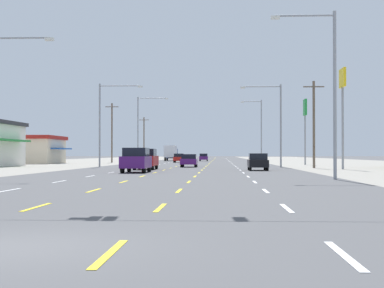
{
  "coord_description": "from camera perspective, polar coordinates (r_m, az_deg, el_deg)",
  "views": [
    {
      "loc": [
        3.42,
        -9.35,
        1.51
      ],
      "look_at": [
        -0.12,
        64.51,
        2.73
      ],
      "focal_mm": 55.07,
      "sensor_mm": 36.0,
      "label": 1
    }
  ],
  "objects": [
    {
      "name": "pole_sign_right_row_2",
      "position": [
        81.31,
        10.89,
        2.79
      ],
      "size": [
        0.24,
        2.1,
        8.9
      ],
      "color": "gray",
      "rests_on": "ground"
    },
    {
      "name": "utility_pole_right_row_1",
      "position": [
        63.35,
        11.72,
        2.04
      ],
      "size": [
        2.2,
        0.26,
        9.18
      ],
      "color": "brown",
      "rests_on": "ground"
    },
    {
      "name": "streetlight_left_row_2",
      "position": [
        97.4,
        -4.96,
        1.92
      ],
      "size": [
        5.13,
        0.26,
        10.92
      ],
      "color": "gray",
      "rests_on": "ground"
    },
    {
      "name": "ground_plane",
      "position": [
        75.44,
        0.15,
        -2.09
      ],
      "size": [
        572.0,
        572.0,
        0.0
      ],
      "primitive_type": "plane",
      "color": "#4C4C4F"
    },
    {
      "name": "signal_span_wire",
      "position": [
        19.69,
        -7.19,
        11.26
      ],
      "size": [
        26.19,
        0.53,
        9.21
      ],
      "color": "brown",
      "rests_on": "ground"
    },
    {
      "name": "lot_apron_left",
      "position": [
        80.45,
        -17.76,
        -1.98
      ],
      "size": [
        28.0,
        440.0,
        0.01
      ],
      "primitive_type": "cube",
      "color": "gray",
      "rests_on": "ground"
    },
    {
      "name": "hatchback_far_right_near",
      "position": [
        53.4,
        6.39,
        -1.72
      ],
      "size": [
        1.72,
        3.9,
        1.54
      ],
      "color": "black",
      "rests_on": "ground"
    },
    {
      "name": "storefront_left_row_2",
      "position": [
        94.86,
        -16.57,
        -0.52
      ],
      "size": [
        14.24,
        10.93,
        4.26
      ],
      "color": "beige",
      "rests_on": "ground"
    },
    {
      "name": "streetlight_left_row_1",
      "position": [
        67.01,
        -8.46,
        2.53
      ],
      "size": [
        4.95,
        0.26,
        9.41
      ],
      "color": "gray",
      "rests_on": "ground"
    },
    {
      "name": "suv_inner_left_nearest",
      "position": [
        47.41,
        -5.43,
        -1.53
      ],
      "size": [
        1.98,
        4.9,
        1.98
      ],
      "color": "#4C196B",
      "rests_on": "ground"
    },
    {
      "name": "box_truck_far_left_farthest",
      "position": [
        125.09,
        -2.06,
        -0.8
      ],
      "size": [
        2.4,
        7.2,
        3.23
      ],
      "color": "navy",
      "rests_on": "ground"
    },
    {
      "name": "utility_pole_left_row_2",
      "position": [
        99.79,
        -7.77,
        1.18
      ],
      "size": [
        2.2,
        0.26,
        10.01
      ],
      "color": "brown",
      "rests_on": "ground"
    },
    {
      "name": "streetlight_left_row_0",
      "position": [
        37.4,
        -17.98,
        4.57
      ],
      "size": [
        3.66,
        0.26,
        8.75
      ],
      "color": "gray",
      "rests_on": "ground"
    },
    {
      "name": "streetlight_right_row_2",
      "position": [
        96.72,
        6.56,
        1.63
      ],
      "size": [
        3.46,
        0.26,
        10.31
      ],
      "color": "gray",
      "rests_on": "ground"
    },
    {
      "name": "lane_markings",
      "position": [
        113.91,
        1.02,
        -1.7
      ],
      "size": [
        10.64,
        227.6,
        0.01
      ],
      "color": "white",
      "rests_on": "ground"
    },
    {
      "name": "streetlight_right_row_0",
      "position": [
        35.64,
        13.09,
        5.82
      ],
      "size": [
        3.83,
        0.26,
        9.91
      ],
      "color": "gray",
      "rests_on": "ground"
    },
    {
      "name": "pole_sign_right_row_1",
      "position": [
        59.01,
        14.38,
        4.9
      ],
      "size": [
        0.24,
        2.25,
        9.78
      ],
      "color": "gray",
      "rests_on": "ground"
    },
    {
      "name": "sedan_center_turn_midfar",
      "position": [
        66.66,
        -0.28,
        -1.6
      ],
      "size": [
        1.8,
        4.5,
        1.46
      ],
      "color": "#4C196B",
      "rests_on": "ground"
    },
    {
      "name": "suv_inner_left_mid",
      "position": [
        56.38,
        -4.51,
        -1.44
      ],
      "size": [
        1.98,
        4.9,
        1.98
      ],
      "color": "red",
      "rests_on": "ground"
    },
    {
      "name": "hatchback_center_turn_farther",
      "position": [
        120.63,
        1.13,
        -1.29
      ],
      "size": [
        1.72,
        3.9,
        1.54
      ],
      "color": "#4C196B",
      "rests_on": "ground"
    },
    {
      "name": "streetlight_right_row_1",
      "position": [
        66.02,
        8.16,
        2.47
      ],
      "size": [
        4.58,
        0.26,
        9.23
      ],
      "color": "gray",
      "rests_on": "ground"
    },
    {
      "name": "utility_pole_left_row_3",
      "position": [
        130.69,
        -4.68,
        0.58
      ],
      "size": [
        2.2,
        0.26,
        9.6
      ],
      "color": "brown",
      "rests_on": "ground"
    },
    {
      "name": "hatchback_inner_left_far",
      "position": [
        100.93,
        -1.28,
        -1.36
      ],
      "size": [
        1.72,
        3.9,
        1.54
      ],
      "color": "red",
      "rests_on": "ground"
    }
  ]
}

